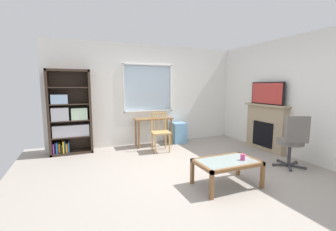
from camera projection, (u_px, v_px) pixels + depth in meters
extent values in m
cube|color=#9E9389|center=(187.00, 173.00, 4.02)|extent=(5.96, 5.60, 0.02)
cube|color=silver|center=(148.00, 127.00, 6.07)|extent=(4.96, 0.12, 0.86)
cube|color=silver|center=(147.00, 55.00, 5.81)|extent=(4.96, 0.12, 0.49)
cube|color=silver|center=(85.00, 88.00, 5.33)|extent=(1.84, 0.12, 1.23)
cube|color=silver|center=(199.00, 88.00, 6.52)|extent=(1.84, 0.12, 1.23)
cube|color=silver|center=(147.00, 88.00, 5.94)|extent=(1.29, 0.02, 1.23)
cube|color=white|center=(148.00, 111.00, 5.95)|extent=(1.35, 0.06, 0.03)
cube|color=white|center=(148.00, 65.00, 5.79)|extent=(1.35, 0.06, 0.03)
cube|color=white|center=(124.00, 88.00, 5.63)|extent=(0.03, 0.06, 1.23)
cube|color=white|center=(171.00, 88.00, 6.12)|extent=(0.03, 0.06, 1.23)
cube|color=silver|center=(293.00, 97.00, 4.82)|extent=(0.12, 4.80, 2.58)
cube|color=#38281E|center=(49.00, 113.00, 4.88)|extent=(0.05, 0.38, 1.89)
cube|color=#38281E|center=(90.00, 111.00, 5.21)|extent=(0.05, 0.38, 1.89)
cube|color=#38281E|center=(68.00, 71.00, 4.92)|extent=(0.90, 0.38, 0.05)
cube|color=#38281E|center=(72.00, 152.00, 5.17)|extent=(0.90, 0.38, 0.05)
cube|color=#38281E|center=(70.00, 111.00, 5.21)|extent=(0.90, 0.02, 1.89)
cube|color=#38281E|center=(72.00, 136.00, 5.12)|extent=(0.85, 0.36, 0.02)
cube|color=#38281E|center=(71.00, 120.00, 5.07)|extent=(0.85, 0.36, 0.02)
cube|color=#38281E|center=(70.00, 104.00, 5.02)|extent=(0.85, 0.36, 0.02)
cube|color=#38281E|center=(69.00, 87.00, 4.97)|extent=(0.85, 0.36, 0.02)
cube|color=#B2B2BC|center=(71.00, 130.00, 5.09)|extent=(0.76, 0.31, 0.26)
cube|color=#B2B2BC|center=(60.00, 114.00, 4.96)|extent=(0.35, 0.33, 0.29)
cube|color=#B7D6B2|center=(79.00, 114.00, 5.11)|extent=(0.34, 0.32, 0.27)
cube|color=#9EBCDB|center=(60.00, 99.00, 4.92)|extent=(0.33, 0.32, 0.20)
cube|color=purple|center=(54.00, 148.00, 4.99)|extent=(0.03, 0.30, 0.22)
cube|color=black|center=(55.00, 147.00, 5.00)|extent=(0.02, 0.23, 0.24)
cube|color=#286BB2|center=(57.00, 147.00, 5.01)|extent=(0.04, 0.26, 0.24)
cube|color=orange|center=(60.00, 148.00, 5.03)|extent=(0.04, 0.21, 0.21)
cube|color=black|center=(62.00, 148.00, 5.05)|extent=(0.03, 0.27, 0.19)
cube|color=yellow|center=(64.00, 146.00, 5.06)|extent=(0.03, 0.30, 0.26)
cube|color=#286BB2|center=(65.00, 146.00, 5.07)|extent=(0.02, 0.23, 0.25)
cube|color=orange|center=(67.00, 147.00, 5.09)|extent=(0.03, 0.28, 0.20)
cube|color=#286BB2|center=(69.00, 146.00, 5.10)|extent=(0.02, 0.30, 0.23)
cube|color=brown|center=(153.00, 119.00, 5.72)|extent=(0.96, 0.39, 0.03)
cylinder|color=brown|center=(139.00, 135.00, 5.47)|extent=(0.04, 0.04, 0.69)
cylinder|color=brown|center=(171.00, 132.00, 5.80)|extent=(0.04, 0.04, 0.69)
cylinder|color=brown|center=(136.00, 133.00, 5.74)|extent=(0.04, 0.04, 0.69)
cylinder|color=brown|center=(167.00, 130.00, 6.07)|extent=(0.04, 0.04, 0.69)
cube|color=tan|center=(161.00, 132.00, 5.25)|extent=(0.46, 0.44, 0.04)
cylinder|color=tan|center=(155.00, 144.00, 5.08)|extent=(0.04, 0.04, 0.43)
cylinder|color=tan|center=(170.00, 143.00, 5.18)|extent=(0.04, 0.04, 0.43)
cylinder|color=tan|center=(152.00, 141.00, 5.38)|extent=(0.04, 0.04, 0.43)
cylinder|color=tan|center=(166.00, 140.00, 5.48)|extent=(0.04, 0.04, 0.43)
cylinder|color=tan|center=(152.00, 122.00, 5.32)|extent=(0.04, 0.04, 0.45)
cylinder|color=tan|center=(166.00, 122.00, 5.42)|extent=(0.04, 0.04, 0.45)
cube|color=tan|center=(159.00, 114.00, 5.34)|extent=(0.36, 0.07, 0.06)
cylinder|color=tan|center=(155.00, 123.00, 5.34)|extent=(0.02, 0.02, 0.35)
cylinder|color=tan|center=(159.00, 123.00, 5.37)|extent=(0.02, 0.02, 0.35)
cylinder|color=tan|center=(163.00, 123.00, 5.40)|extent=(0.02, 0.02, 0.35)
cube|color=#72ADDB|center=(178.00, 132.00, 6.10)|extent=(0.35, 0.40, 0.54)
cube|color=tan|center=(266.00, 128.00, 5.36)|extent=(0.18, 1.07, 1.06)
cube|color=black|center=(263.00, 134.00, 5.34)|extent=(0.03, 0.59, 0.58)
cube|color=tan|center=(267.00, 105.00, 5.28)|extent=(0.26, 1.17, 0.04)
cube|color=black|center=(267.00, 93.00, 5.24)|extent=(0.05, 0.93, 0.52)
cube|color=#B2332D|center=(266.00, 93.00, 5.23)|extent=(0.01, 0.88, 0.47)
cylinder|color=slate|center=(290.00, 142.00, 4.25)|extent=(0.48, 0.48, 0.09)
cube|color=slate|center=(297.00, 130.00, 3.99)|extent=(0.39, 0.25, 0.48)
cylinder|color=#38383D|center=(289.00, 154.00, 4.28)|extent=(0.06, 0.06, 0.42)
cube|color=#38383D|center=(281.00, 165.00, 4.31)|extent=(0.27, 0.15, 0.03)
cylinder|color=#38383D|center=(274.00, 165.00, 4.32)|extent=(0.05, 0.05, 0.05)
cube|color=#38383D|center=(289.00, 167.00, 4.18)|extent=(0.22, 0.23, 0.03)
cylinder|color=#38383D|center=(291.00, 170.00, 4.05)|extent=(0.05, 0.05, 0.05)
cube|color=#38383D|center=(297.00, 166.00, 4.22)|extent=(0.16, 0.26, 0.03)
cylinder|color=#38383D|center=(305.00, 168.00, 4.13)|extent=(0.05, 0.05, 0.05)
cube|color=#38383D|center=(292.00, 163.00, 4.38)|extent=(0.28, 0.08, 0.03)
cylinder|color=#38383D|center=(296.00, 162.00, 4.46)|extent=(0.05, 0.05, 0.05)
cube|color=#38383D|center=(283.00, 162.00, 4.44)|extent=(0.07, 0.28, 0.03)
cylinder|color=#38383D|center=(278.00, 160.00, 4.57)|extent=(0.05, 0.05, 0.05)
cube|color=#8C9E99|center=(227.00, 161.00, 3.43)|extent=(0.85, 0.49, 0.02)
cube|color=brown|center=(239.00, 168.00, 3.18)|extent=(0.95, 0.05, 0.05)
cube|color=brown|center=(217.00, 157.00, 3.68)|extent=(0.95, 0.05, 0.05)
cube|color=brown|center=(201.00, 166.00, 3.26)|extent=(0.05, 0.59, 0.05)
cube|color=brown|center=(250.00, 158.00, 3.60)|extent=(0.05, 0.59, 0.05)
cube|color=brown|center=(212.00, 187.00, 3.04)|extent=(0.05, 0.05, 0.35)
cube|color=brown|center=(262.00, 177.00, 3.38)|extent=(0.05, 0.05, 0.35)
cube|color=brown|center=(192.00, 173.00, 3.53)|extent=(0.05, 0.05, 0.35)
cube|color=brown|center=(238.00, 165.00, 3.88)|extent=(0.05, 0.05, 0.35)
cylinder|color=#DB3D84|center=(243.00, 157.00, 3.45)|extent=(0.07, 0.07, 0.09)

